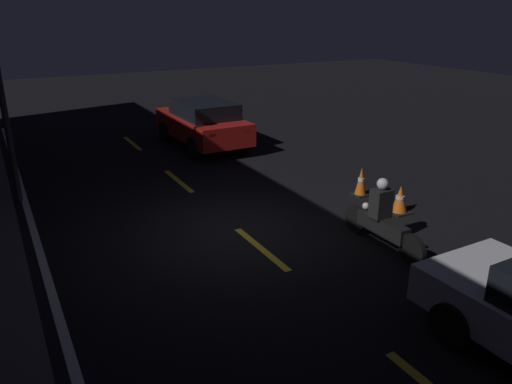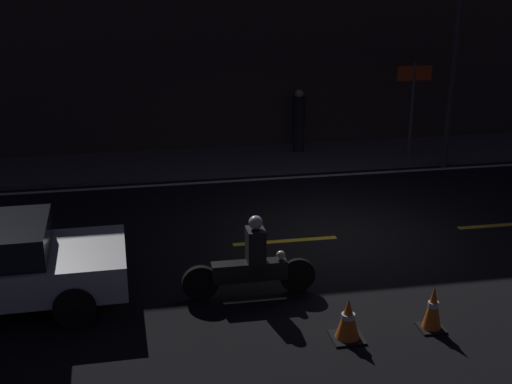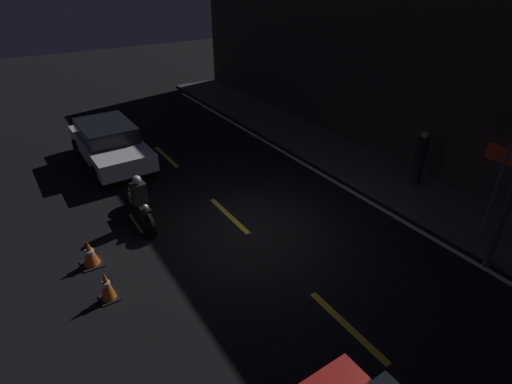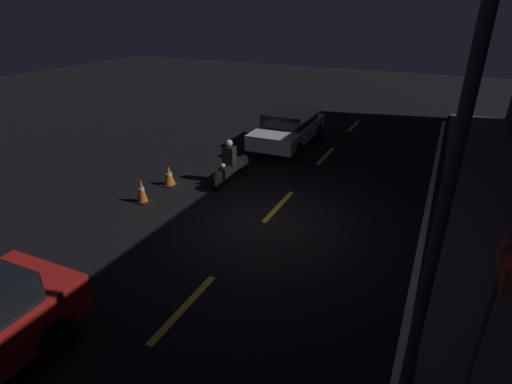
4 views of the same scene
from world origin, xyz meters
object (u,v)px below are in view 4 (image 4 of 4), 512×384
(motorcycle, at_px, (231,164))
(traffic_cone_mid, at_px, (142,191))
(shop_sign, at_px, (493,293))
(street_lamp, at_px, (447,195))
(sedan_white, at_px, (289,127))
(traffic_cone_near, at_px, (169,176))

(motorcycle, bearing_deg, traffic_cone_mid, -31.72)
(shop_sign, relative_size, street_lamp, 0.42)
(sedan_white, relative_size, traffic_cone_mid, 5.90)
(motorcycle, xyz_separation_m, traffic_cone_near, (1.13, -1.54, -0.24))
(motorcycle, height_order, traffic_cone_near, motorcycle)
(shop_sign, bearing_deg, sedan_white, -146.07)
(sedan_white, xyz_separation_m, traffic_cone_mid, (6.45, -1.85, -0.38))
(traffic_cone_near, bearing_deg, motorcycle, 126.27)
(motorcycle, xyz_separation_m, street_lamp, (5.94, 5.85, 2.69))
(motorcycle, height_order, shop_sign, shop_sign)
(traffic_cone_mid, xyz_separation_m, street_lamp, (3.53, 7.36, 2.89))
(traffic_cone_near, relative_size, traffic_cone_mid, 0.90)
(motorcycle, distance_m, traffic_cone_mid, 2.86)
(sedan_white, relative_size, street_lamp, 0.72)
(sedan_white, bearing_deg, traffic_cone_mid, -16.99)
(traffic_cone_near, distance_m, shop_sign, 9.30)
(sedan_white, xyz_separation_m, shop_sign, (9.35, 6.29, 1.06))
(motorcycle, distance_m, street_lamp, 8.76)
(traffic_cone_mid, bearing_deg, traffic_cone_near, -178.42)
(traffic_cone_near, height_order, traffic_cone_mid, traffic_cone_mid)
(traffic_cone_near, height_order, street_lamp, street_lamp)
(motorcycle, bearing_deg, street_lamp, 44.75)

